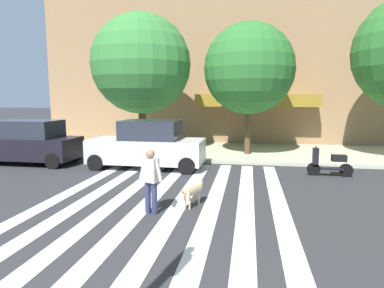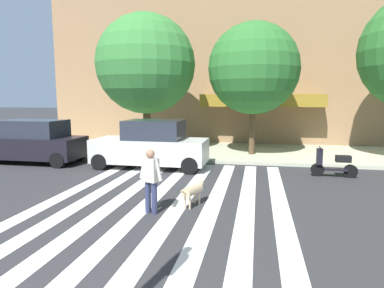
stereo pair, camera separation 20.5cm
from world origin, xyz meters
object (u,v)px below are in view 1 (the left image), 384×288
at_px(pedestrian_dog_walker, 151,178).
at_px(street_tree_middle, 249,69).
at_px(street_tree_nearest, 141,64).
at_px(dog_on_leash, 193,190).
at_px(parked_car_near_curb, 26,143).
at_px(parked_car_behind_first, 148,146).
at_px(parked_scooter, 330,163).

bearing_deg(pedestrian_dog_walker, street_tree_middle, 75.01).
height_order(street_tree_nearest, dog_on_leash, street_tree_nearest).
height_order(parked_car_near_curb, pedestrian_dog_walker, parked_car_near_curb).
xyz_separation_m(parked_car_behind_first, dog_on_leash, (2.67, -4.57, -0.49)).
relative_size(pedestrian_dog_walker, dog_on_leash, 1.53).
relative_size(parked_car_near_curb, street_tree_middle, 0.75).
xyz_separation_m(street_tree_middle, pedestrian_dog_walker, (-2.33, -8.71, -3.35)).
bearing_deg(parked_scooter, parked_car_near_curb, 178.77).
bearing_deg(dog_on_leash, parked_scooter, 43.91).
relative_size(parked_car_behind_first, parked_scooter, 2.88).
distance_m(parked_car_near_curb, parked_car_behind_first, 5.63).
relative_size(street_tree_middle, pedestrian_dog_walker, 3.85).
height_order(parked_car_behind_first, street_tree_middle, street_tree_middle).
height_order(parked_car_behind_first, parked_scooter, parked_car_behind_first).
bearing_deg(street_tree_nearest, parked_car_near_curb, -141.92).
xyz_separation_m(parked_car_behind_first, parked_scooter, (7.13, -0.27, -0.46)).
relative_size(parked_car_near_curb, street_tree_nearest, 0.68).
distance_m(parked_scooter, dog_on_leash, 6.19).
xyz_separation_m(parked_car_near_curb, dog_on_leash, (8.30, -4.57, -0.49)).
relative_size(parked_car_near_curb, parked_car_behind_first, 1.01).
xyz_separation_m(parked_car_near_curb, street_tree_nearest, (4.31, 3.37, 3.65)).
xyz_separation_m(parked_scooter, street_tree_nearest, (-8.45, 3.65, 4.10)).
xyz_separation_m(street_tree_nearest, dog_on_leash, (4.00, -7.94, -4.14)).
distance_m(parked_car_near_curb, pedestrian_dog_walker, 9.09).
relative_size(parked_car_near_curb, pedestrian_dog_walker, 2.89).
xyz_separation_m(parked_car_near_curb, parked_car_behind_first, (5.63, -0.00, 0.00)).
bearing_deg(parked_car_near_curb, street_tree_middle, 19.16).
relative_size(parked_car_near_curb, dog_on_leash, 4.42).
height_order(parked_car_near_curb, parked_car_behind_first, parked_car_behind_first).
xyz_separation_m(parked_car_near_curb, parked_scooter, (12.76, -0.27, -0.46)).
xyz_separation_m(parked_car_behind_first, street_tree_middle, (4.06, 3.37, 3.34)).
xyz_separation_m(parked_car_near_curb, pedestrian_dog_walker, (7.36, -5.34, -0.01)).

